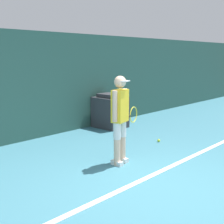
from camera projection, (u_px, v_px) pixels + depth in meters
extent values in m
plane|color=teal|center=(158.00, 188.00, 4.79)|extent=(24.00, 24.00, 0.00)
cube|color=#2D564C|center=(18.00, 87.00, 7.18)|extent=(24.00, 0.10, 2.59)
cube|color=white|center=(139.00, 182.00, 5.03)|extent=(21.60, 0.10, 0.01)
cylinder|color=beige|center=(117.00, 152.00, 5.76)|extent=(0.12, 0.12, 0.50)
cylinder|color=white|center=(117.00, 131.00, 5.69)|extent=(0.14, 0.14, 0.31)
cube|color=white|center=(117.00, 163.00, 5.79)|extent=(0.10, 0.24, 0.08)
cylinder|color=beige|center=(122.00, 149.00, 5.95)|extent=(0.12, 0.12, 0.50)
cylinder|color=white|center=(123.00, 129.00, 5.87)|extent=(0.14, 0.14, 0.31)
cube|color=white|center=(122.00, 160.00, 5.98)|extent=(0.10, 0.24, 0.08)
cube|color=yellow|center=(120.00, 106.00, 5.70)|extent=(0.38, 0.28, 0.60)
sphere|color=beige|center=(120.00, 82.00, 5.62)|extent=(0.22, 0.22, 0.22)
cube|color=white|center=(125.00, 81.00, 5.57)|extent=(0.20, 0.16, 0.02)
cylinder|color=beige|center=(115.00, 106.00, 5.53)|extent=(0.09, 0.09, 0.56)
cylinder|color=beige|center=(125.00, 103.00, 5.87)|extent=(0.09, 0.09, 0.56)
cylinder|color=black|center=(127.00, 117.00, 6.02)|extent=(0.24, 0.09, 0.03)
torus|color=yellow|center=(133.00, 115.00, 6.25)|extent=(0.32, 0.10, 0.33)
sphere|color=#D1E533|center=(159.00, 140.00, 7.35)|extent=(0.07, 0.07, 0.07)
cube|color=#333338|center=(110.00, 112.00, 8.81)|extent=(0.72, 0.84, 0.86)
cube|color=#333338|center=(110.00, 95.00, 8.73)|extent=(0.50, 0.59, 0.10)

